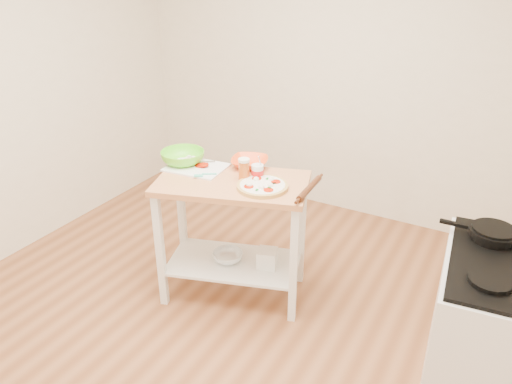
{
  "coord_description": "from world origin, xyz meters",
  "views": [
    {
      "loc": [
        1.47,
        -1.94,
        2.29
      ],
      "look_at": [
        0.01,
        0.68,
        0.82
      ],
      "focal_mm": 35.0,
      "sensor_mm": 36.0,
      "label": 1
    }
  ],
  "objects_px": {
    "beer_pint": "(244,169)",
    "green_bowl": "(183,158)",
    "orange_bowl": "(250,162)",
    "yogurt_tub": "(257,172)",
    "knife": "(191,163)",
    "shelf_bin": "(267,258)",
    "spatula": "(204,175)",
    "gas_stove": "(505,343)",
    "pizza": "(262,186)",
    "shelf_glass_bowl": "(228,257)",
    "rolling_pin": "(309,188)",
    "prep_island": "(233,215)",
    "cutting_board": "(196,167)",
    "skillet": "(492,232)"
  },
  "relations": [
    {
      "from": "green_bowl",
      "to": "yogurt_tub",
      "type": "distance_m",
      "value": 0.59
    },
    {
      "from": "pizza",
      "to": "orange_bowl",
      "type": "relative_size",
      "value": 1.29
    },
    {
      "from": "pizza",
      "to": "beer_pint",
      "type": "relative_size",
      "value": 2.21
    },
    {
      "from": "orange_bowl",
      "to": "shelf_glass_bowl",
      "type": "relative_size",
      "value": 1.18
    },
    {
      "from": "cutting_board",
      "to": "spatula",
      "type": "distance_m",
      "value": 0.17
    },
    {
      "from": "pizza",
      "to": "cutting_board",
      "type": "xyz_separation_m",
      "value": [
        -0.56,
        0.06,
        -0.01
      ]
    },
    {
      "from": "gas_stove",
      "to": "pizza",
      "type": "bearing_deg",
      "value": 166.19
    },
    {
      "from": "cutting_board",
      "to": "knife",
      "type": "xyz_separation_m",
      "value": [
        -0.06,
        0.02,
        0.01
      ]
    },
    {
      "from": "gas_stove",
      "to": "shelf_bin",
      "type": "bearing_deg",
      "value": 163.8
    },
    {
      "from": "spatula",
      "to": "shelf_glass_bowl",
      "type": "bearing_deg",
      "value": -20.76
    },
    {
      "from": "cutting_board",
      "to": "skillet",
      "type": "bearing_deg",
      "value": -7.56
    },
    {
      "from": "skillet",
      "to": "knife",
      "type": "relative_size",
      "value": 1.77
    },
    {
      "from": "shelf_bin",
      "to": "cutting_board",
      "type": "bearing_deg",
      "value": -179.82
    },
    {
      "from": "yogurt_tub",
      "to": "shelf_bin",
      "type": "height_order",
      "value": "yogurt_tub"
    },
    {
      "from": "spatula",
      "to": "yogurt_tub",
      "type": "distance_m",
      "value": 0.36
    },
    {
      "from": "green_bowl",
      "to": "shelf_bin",
      "type": "distance_m",
      "value": 0.93
    },
    {
      "from": "beer_pint",
      "to": "green_bowl",
      "type": "bearing_deg",
      "value": 177.27
    },
    {
      "from": "pizza",
      "to": "spatula",
      "type": "distance_m",
      "value": 0.43
    },
    {
      "from": "knife",
      "to": "shelf_bin",
      "type": "bearing_deg",
      "value": -39.01
    },
    {
      "from": "gas_stove",
      "to": "knife",
      "type": "relative_size",
      "value": 5.04
    },
    {
      "from": "green_bowl",
      "to": "beer_pint",
      "type": "height_order",
      "value": "beer_pint"
    },
    {
      "from": "spatula",
      "to": "rolling_pin",
      "type": "height_order",
      "value": "rolling_pin"
    },
    {
      "from": "spatula",
      "to": "shelf_glass_bowl",
      "type": "xyz_separation_m",
      "value": [
        0.15,
        0.03,
        -0.62
      ]
    },
    {
      "from": "skillet",
      "to": "pizza",
      "type": "bearing_deg",
      "value": 177.86
    },
    {
      "from": "pizza",
      "to": "knife",
      "type": "relative_size",
      "value": 1.51
    },
    {
      "from": "rolling_pin",
      "to": "spatula",
      "type": "bearing_deg",
      "value": -168.78
    },
    {
      "from": "skillet",
      "to": "knife",
      "type": "xyz_separation_m",
      "value": [
        -1.98,
        0.11,
        -0.06
      ]
    },
    {
      "from": "spatula",
      "to": "shelf_bin",
      "type": "bearing_deg",
      "value": -17.67
    },
    {
      "from": "spatula",
      "to": "rolling_pin",
      "type": "relative_size",
      "value": 0.37
    },
    {
      "from": "prep_island",
      "to": "orange_bowl",
      "type": "distance_m",
      "value": 0.39
    },
    {
      "from": "rolling_pin",
      "to": "shelf_glass_bowl",
      "type": "relative_size",
      "value": 1.6
    },
    {
      "from": "prep_island",
      "to": "green_bowl",
      "type": "relative_size",
      "value": 3.65
    },
    {
      "from": "beer_pint",
      "to": "pizza",
      "type": "bearing_deg",
      "value": -17.66
    },
    {
      "from": "orange_bowl",
      "to": "green_bowl",
      "type": "height_order",
      "value": "green_bowl"
    },
    {
      "from": "prep_island",
      "to": "orange_bowl",
      "type": "height_order",
      "value": "orange_bowl"
    },
    {
      "from": "skillet",
      "to": "shelf_bin",
      "type": "height_order",
      "value": "skillet"
    },
    {
      "from": "beer_pint",
      "to": "rolling_pin",
      "type": "distance_m",
      "value": 0.46
    },
    {
      "from": "shelf_bin",
      "to": "gas_stove",
      "type": "bearing_deg",
      "value": -10.83
    },
    {
      "from": "beer_pint",
      "to": "prep_island",
      "type": "bearing_deg",
      "value": -140.07
    },
    {
      "from": "gas_stove",
      "to": "shelf_glass_bowl",
      "type": "bearing_deg",
      "value": 167.77
    },
    {
      "from": "spatula",
      "to": "yogurt_tub",
      "type": "height_order",
      "value": "yogurt_tub"
    },
    {
      "from": "skillet",
      "to": "pizza",
      "type": "height_order",
      "value": "skillet"
    },
    {
      "from": "cutting_board",
      "to": "beer_pint",
      "type": "height_order",
      "value": "beer_pint"
    },
    {
      "from": "orange_bowl",
      "to": "knife",
      "type": "bearing_deg",
      "value": -154.22
    },
    {
      "from": "knife",
      "to": "rolling_pin",
      "type": "height_order",
      "value": "rolling_pin"
    },
    {
      "from": "orange_bowl",
      "to": "shelf_glass_bowl",
      "type": "height_order",
      "value": "orange_bowl"
    },
    {
      "from": "yogurt_tub",
      "to": "prep_island",
      "type": "bearing_deg",
      "value": -140.3
    },
    {
      "from": "rolling_pin",
      "to": "shelf_bin",
      "type": "xyz_separation_m",
      "value": [
        -0.27,
        -0.04,
        -0.59
      ]
    },
    {
      "from": "knife",
      "to": "spatula",
      "type": "bearing_deg",
      "value": -68.62
    },
    {
      "from": "orange_bowl",
      "to": "yogurt_tub",
      "type": "bearing_deg",
      "value": -46.17
    }
  ]
}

